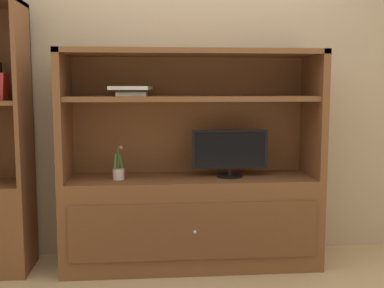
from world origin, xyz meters
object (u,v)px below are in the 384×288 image
Objects in this scene: tv_monitor at (230,152)px; media_console at (191,198)px; bookshelf_tall at (0,184)px; potted_plant at (119,173)px; magazine_stack at (132,90)px.

media_console is at bearing 177.19° from tv_monitor.
bookshelf_tall reaches higher than media_console.
tv_monitor is 2.29× the size of potted_plant.
media_console is 3.34× the size of tv_monitor.
tv_monitor is at bearing -0.50° from magazine_stack.
bookshelf_tall is at bearing 176.74° from potted_plant.
media_console reaches higher than potted_plant.
media_console reaches higher than tv_monitor.
bookshelf_tall reaches higher than magazine_stack.
media_console is 1.37m from bookshelf_tall.
magazine_stack is (-0.42, -0.01, 0.79)m from media_console.
tv_monitor is 0.83m from magazine_stack.
tv_monitor is 1.66m from bookshelf_tall.
media_console is at bearing -0.19° from bookshelf_tall.
magazine_stack is at bearing -0.74° from bookshelf_tall.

